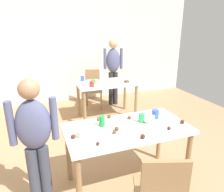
# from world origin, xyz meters

# --- Properties ---
(ground_plane) EXTENTS (6.40, 6.40, 0.00)m
(ground_plane) POSITION_xyz_m (0.00, 0.00, 0.00)
(ground_plane) COLOR #9E7A56
(wall_back) EXTENTS (6.40, 0.10, 2.60)m
(wall_back) POSITION_xyz_m (0.00, 3.20, 1.30)
(wall_back) COLOR beige
(wall_back) RESTS_ON ground_plane
(dining_table_near) EXTENTS (1.39, 0.72, 0.75)m
(dining_table_near) POSITION_xyz_m (0.04, -0.15, 0.65)
(dining_table_near) COLOR white
(dining_table_near) RESTS_ON ground_plane
(dining_table_far) EXTENTS (1.18, 0.67, 0.75)m
(dining_table_far) POSITION_xyz_m (0.46, 1.79, 0.64)
(dining_table_far) COLOR silver
(dining_table_far) RESTS_ON ground_plane
(chair_near_table) EXTENTS (0.51, 0.51, 0.87)m
(chair_near_table) POSITION_xyz_m (0.02, -0.89, 0.50)
(chair_near_table) COLOR olive
(chair_near_table) RESTS_ON ground_plane
(chair_far_table) EXTENTS (0.50, 0.50, 0.87)m
(chair_far_table) POSITION_xyz_m (0.38, 2.49, 0.50)
(chair_far_table) COLOR olive
(chair_far_table) RESTS_ON ground_plane
(person_girl_near) EXTENTS (0.45, 0.22, 1.40)m
(person_girl_near) POSITION_xyz_m (-0.94, -0.18, 0.83)
(person_girl_near) COLOR #383D4C
(person_girl_near) RESTS_ON ground_plane
(person_adult_far) EXTENTS (0.45, 0.26, 1.56)m
(person_adult_far) POSITION_xyz_m (0.86, 2.47, 0.94)
(person_adult_far) COLOR #28282D
(person_adult_far) RESTS_ON ground_plane
(mixing_bowl) EXTENTS (0.19, 0.19, 0.08)m
(mixing_bowl) POSITION_xyz_m (-0.43, -0.19, 0.79)
(mixing_bowl) COLOR white
(mixing_bowl) RESTS_ON dining_table_near
(soda_can) EXTENTS (0.07, 0.07, 0.12)m
(soda_can) POSITION_xyz_m (-0.22, -0.03, 0.81)
(soda_can) COLOR #198438
(soda_can) RESTS_ON dining_table_near
(fork_near) EXTENTS (0.17, 0.02, 0.01)m
(fork_near) POSITION_xyz_m (0.22, -0.35, 0.75)
(fork_near) COLOR silver
(fork_near) RESTS_ON dining_table_near
(cup_near_0) EXTENTS (0.08, 0.08, 0.10)m
(cup_near_0) POSITION_xyz_m (0.25, -0.09, 0.80)
(cup_near_0) COLOR green
(cup_near_0) RESTS_ON dining_table_near
(cup_near_1) EXTENTS (0.07, 0.07, 0.10)m
(cup_near_1) POSITION_xyz_m (0.32, -0.19, 0.80)
(cup_near_1) COLOR white
(cup_near_1) RESTS_ON dining_table_near
(cup_near_2) EXTENTS (0.09, 0.09, 0.11)m
(cup_near_2) POSITION_xyz_m (0.46, -0.05, 0.80)
(cup_near_2) COLOR #3351B2
(cup_near_2) RESTS_ON dining_table_near
(cake_ball_0) EXTENTS (0.05, 0.05, 0.05)m
(cake_ball_0) POSITION_xyz_m (0.15, 0.03, 0.77)
(cake_ball_0) COLOR brown
(cake_ball_0) RESTS_ON dining_table_near
(cake_ball_1) EXTENTS (0.05, 0.05, 0.05)m
(cake_ball_1) POSITION_xyz_m (-0.11, -0.19, 0.78)
(cake_ball_1) COLOR brown
(cake_ball_1) RESTS_ON dining_table_near
(cake_ball_2) EXTENTS (0.04, 0.04, 0.04)m
(cake_ball_2) POSITION_xyz_m (-0.15, -0.25, 0.77)
(cake_ball_2) COLOR brown
(cake_ball_2) RESTS_ON dining_table_near
(cake_ball_3) EXTENTS (0.05, 0.05, 0.05)m
(cake_ball_3) POSITION_xyz_m (-0.21, 0.12, 0.78)
(cake_ball_3) COLOR brown
(cake_ball_3) RESTS_ON dining_table_near
(cake_ball_4) EXTENTS (0.05, 0.05, 0.05)m
(cake_ball_4) POSITION_xyz_m (0.67, -0.30, 0.78)
(cake_ball_4) COLOR #3D2319
(cake_ball_4) RESTS_ON dining_table_near
(cake_ball_5) EXTENTS (0.05, 0.05, 0.05)m
(cake_ball_5) POSITION_xyz_m (-0.58, -0.20, 0.77)
(cake_ball_5) COLOR #3D2319
(cake_ball_5) RESTS_ON dining_table_near
(cake_ball_6) EXTENTS (0.04, 0.04, 0.04)m
(cake_ball_6) POSITION_xyz_m (0.44, -0.37, 0.77)
(cake_ball_6) COLOR #3D2319
(cake_ball_6) RESTS_ON dining_table_near
(cake_ball_7) EXTENTS (0.05, 0.05, 0.05)m
(cake_ball_7) POSITION_xyz_m (0.07, -0.44, 0.78)
(cake_ball_7) COLOR #3D2319
(cake_ball_7) RESTS_ON dining_table_near
(cake_ball_8) EXTENTS (0.04, 0.04, 0.04)m
(cake_ball_8) POSITION_xyz_m (-0.38, -0.40, 0.77)
(cake_ball_8) COLOR #3D2319
(cake_ball_8) RESTS_ON dining_table_near
(cake_ball_9) EXTENTS (0.05, 0.05, 0.05)m
(cake_ball_9) POSITION_xyz_m (-0.07, 0.14, 0.77)
(cake_ball_9) COLOR brown
(cake_ball_9) RESTS_ON dining_table_near
(pitcher_far) EXTENTS (0.12, 0.12, 0.21)m
(pitcher_far) POSITION_xyz_m (0.45, 2.04, 0.86)
(pitcher_far) COLOR white
(pitcher_far) RESTS_ON dining_table_far
(cup_far_0) EXTENTS (0.09, 0.09, 0.11)m
(cup_far_0) POSITION_xyz_m (0.10, 1.59, 0.80)
(cup_far_0) COLOR red
(cup_far_0) RESTS_ON dining_table_far
(cup_far_1) EXTENTS (0.09, 0.09, 0.09)m
(cup_far_1) POSITION_xyz_m (0.18, 1.77, 0.80)
(cup_far_1) COLOR green
(cup_far_1) RESTS_ON dining_table_far
(cup_far_2) EXTENTS (0.08, 0.08, 0.11)m
(cup_far_2) POSITION_xyz_m (0.04, 2.06, 0.80)
(cup_far_2) COLOR #3351B2
(cup_far_2) RESTS_ON dining_table_far
(donut_far_0) EXTENTS (0.12, 0.12, 0.04)m
(donut_far_0) POSITION_xyz_m (0.85, 1.67, 0.77)
(donut_far_0) COLOR brown
(donut_far_0) RESTS_ON dining_table_far
(donut_far_1) EXTENTS (0.10, 0.10, 0.03)m
(donut_far_1) POSITION_xyz_m (0.01, 1.74, 0.77)
(donut_far_1) COLOR pink
(donut_far_1) RESTS_ON dining_table_far
(donut_far_2) EXTENTS (0.12, 0.12, 0.03)m
(donut_far_2) POSITION_xyz_m (0.66, 1.70, 0.77)
(donut_far_2) COLOR white
(donut_far_2) RESTS_ON dining_table_far
(donut_far_3) EXTENTS (0.12, 0.12, 0.03)m
(donut_far_3) POSITION_xyz_m (0.27, 1.87, 0.77)
(donut_far_3) COLOR gold
(donut_far_3) RESTS_ON dining_table_far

